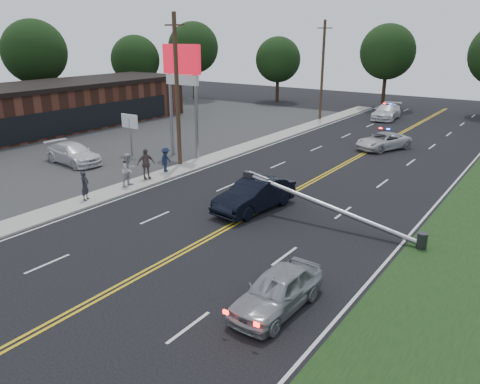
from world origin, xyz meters
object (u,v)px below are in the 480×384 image
Objects in this scene: utility_pole_mid at (177,91)px; bystander_d at (146,164)px; parked_car at (73,154)px; bystander_c at (166,160)px; waiting_sedan at (277,290)px; bystander_b at (129,170)px; pylon_sign at (182,74)px; utility_pole_far at (322,71)px; crashed_sedan at (254,195)px; bystander_a at (85,186)px; small_sign at (130,125)px; fallen_streetlight at (337,209)px; emergency_b at (387,112)px; emergency_a at (383,141)px.

bystander_d is at bearing -80.18° from utility_pole_mid.
bystander_c is at bearing -69.86° from parked_car.
waiting_sedan is 15.93m from bystander_d.
utility_pole_mid is 19.11m from waiting_sedan.
parked_car is at bearing 89.60° from bystander_c.
pylon_sign is at bearing 10.82° from bystander_b.
utility_pole_far is 2.02× the size of crashed_sedan.
utility_pole_mid is 6.74m from bystander_b.
utility_pole_far is at bearing -21.07° from bystander_a.
pylon_sign is 11.80m from bystander_a.
crashed_sedan is at bearing -17.05° from small_sign.
utility_pole_far is at bearing 90.00° from utility_pole_mid.
crashed_sedan is 1.01× the size of parked_car.
bystander_d is (0.12, -1.89, 0.16)m from bystander_c.
bystander_d is (-12.72, 0.17, 0.16)m from fallen_streetlight.
bystander_a is 4.62m from bystander_d.
small_sign is at bearing -18.97° from parked_car.
bystander_a is (-4.82, -34.94, 0.13)m from emergency_b.
small_sign reaches higher than parked_car.
bystander_c is (-9.34, -14.75, 0.28)m from emergency_a.
small_sign is 22.68m from utility_pole_far.
bystander_d reaches higher than bystander_c.
pylon_sign is at bearing 41.20° from bystander_d.
fallen_streetlight is 0.94× the size of utility_pole_mid.
bystander_a is (5.57, -8.45, -1.41)m from small_sign.
crashed_sedan is at bearing -177.32° from fallen_streetlight.
parked_car is 7.31m from bystander_c.
pylon_sign is 20.06m from utility_pole_far.
small_sign is 10.22m from bystander_a.
bystander_b is 1.02× the size of bystander_d.
bystander_a is at bearing 173.86° from bystander_b.
parked_car is 3.03× the size of bystander_a.
pylon_sign is 0.85× the size of fallen_streetlight.
waiting_sedan is (1.22, -7.51, -0.23)m from fallen_streetlight.
utility_pole_mid is at bearing 0.08° from bystander_c.
emergency_a is at bearing -42.91° from utility_pole_far.
utility_pole_mid reaches higher than fallen_streetlight.
bystander_a is 6.51m from bystander_c.
bystander_a is at bearing -103.02° from emergency_b.
bystander_b reaches higher than bystander_c.
utility_pole_mid is 5.58m from bystander_d.
bystander_b is at bearing -164.84° from crashed_sedan.
bystander_a is at bearing -160.57° from fallen_streetlight.
utility_pole_mid reaches higher than bystander_b.
utility_pole_far is at bearing 115.77° from crashed_sedan.
bystander_c is at bearing 171.83° from crashed_sedan.
waiting_sedan is at bearing -96.24° from bystander_d.
bystander_c is (7.05, 1.91, 0.21)m from parked_car.
utility_pole_mid is 2.15× the size of emergency_a.
crashed_sedan is (13.72, -4.21, -1.52)m from small_sign.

